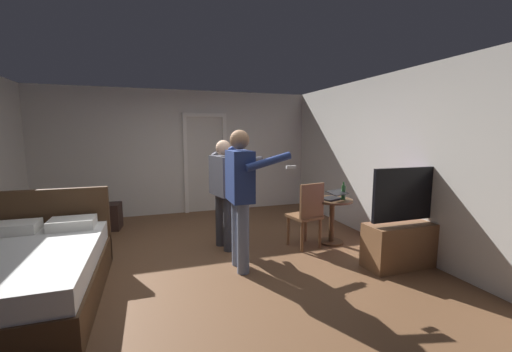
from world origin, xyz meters
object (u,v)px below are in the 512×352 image
Objects in this scene: bed at (27,274)px; person_blue_shirt at (241,189)px; wooden_chair at (307,213)px; suitcase_dark at (105,217)px; side_table at (332,214)px; bottle_on_table at (343,192)px; person_striped_shirt at (225,186)px; laptop at (333,196)px; tv_flatscreen at (408,237)px.

person_blue_shirt is at bearing 2.76° from bed.
wooden_chair is 1.91× the size of suitcase_dark.
suitcase_dark is at bearing 151.44° from side_table.
bottle_on_table is 0.17× the size of person_striped_shirt.
side_table is 0.38m from bottle_on_table.
suitcase_dark is at bearing 139.56° from person_striped_shirt.
laptop is 1.66m from person_striped_shirt.
person_striped_shirt is at bearing -33.48° from suitcase_dark.
person_blue_shirt reaches higher than suitcase_dark.
tv_flatscreen is 1.36m from wooden_chair.
side_table is 0.29m from laptop.
person_blue_shirt is 1.09× the size of person_striped_shirt.
person_blue_shirt is at bearing -163.73° from side_table.
bottle_on_table reaches higher than side_table.
bed is at bearing -171.54° from side_table.
laptop is 0.24× the size of person_blue_shirt.
person_striped_shirt reaches higher than suitcase_dark.
bed reaches higher than wooden_chair.
bottle_on_table reaches higher than suitcase_dark.
person_blue_shirt is (-1.60, -0.47, 0.56)m from side_table.
laptop is at bearing -109.98° from side_table.
suitcase_dark is (-3.60, 1.96, -0.58)m from bottle_on_table.
tv_flatscreen reaches higher than laptop.
bottle_on_table is at bearing 12.53° from person_blue_shirt.
bottle_on_table is (0.14, -0.08, 0.35)m from side_table.
bed is at bearing -158.25° from person_striped_shirt.
suitcase_dark is (0.41, 2.46, -0.07)m from bed.
person_striped_shirt reaches higher than bottle_on_table.
laptop is 0.50m from wooden_chair.
person_blue_shirt reaches higher than person_striped_shirt.
tv_flatscreen reaches higher than suitcase_dark.
tv_flatscreen reaches higher than bottle_on_table.
bed is 1.58× the size of tv_flatscreen.
tv_flatscreen is 0.74× the size of person_blue_shirt.
side_table is 0.40× the size of person_blue_shirt.
laptop is 0.81× the size of suitcase_dark.
laptop is at bearing 165.63° from bottle_on_table.
bed is 2.49m from suitcase_dark.
person_blue_shirt is (-1.74, -0.39, 0.21)m from bottle_on_table.
bottle_on_table is at bearing -21.64° from suitcase_dark.
bottle_on_table is 0.16× the size of person_blue_shirt.
bottle_on_table is 0.66m from wooden_chair.
tv_flatscreen is 2.48× the size of suitcase_dark.
side_table is at bearing 9.68° from wooden_chair.
tv_flatscreen is 1.30× the size of wooden_chair.
bed is 4.07m from bottle_on_table.
side_table reaches higher than suitcase_dark.
wooden_chair is (-0.47, -0.08, 0.07)m from side_table.
person_striped_shirt reaches higher than side_table.
side_table is at bearing -11.15° from person_striped_shirt.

